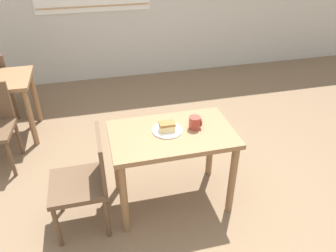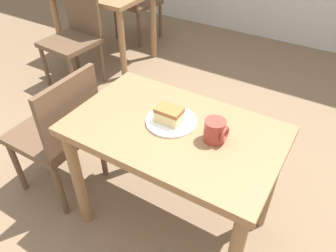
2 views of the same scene
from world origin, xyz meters
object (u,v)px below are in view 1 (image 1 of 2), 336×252
(dining_table_near, at_px, (172,145))
(cake_slice, at_px, (167,127))
(chair_near_window, at_px, (86,179))
(coffee_mug, at_px, (195,123))
(plate, at_px, (167,130))

(dining_table_near, distance_m, cake_slice, 0.18)
(chair_near_window, distance_m, coffee_mug, 0.94)
(plate, height_order, cake_slice, cake_slice)
(dining_table_near, relative_size, plate, 4.11)
(plate, height_order, coffee_mug, coffee_mug)
(chair_near_window, xyz_separation_m, plate, (0.66, 0.12, 0.25))
(plate, xyz_separation_m, cake_slice, (-0.00, -0.01, 0.04))
(plate, distance_m, cake_slice, 0.04)
(coffee_mug, bearing_deg, cake_slice, -179.92)
(chair_near_window, relative_size, coffee_mug, 8.13)
(dining_table_near, bearing_deg, chair_near_window, -172.00)
(dining_table_near, height_order, plate, plate)
(chair_near_window, distance_m, plate, 0.72)
(chair_near_window, bearing_deg, coffee_mug, 97.29)
(cake_slice, distance_m, coffee_mug, 0.23)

